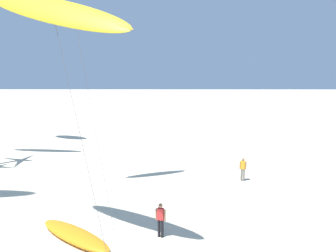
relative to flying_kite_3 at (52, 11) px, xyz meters
The scene contains 4 objects.
flying_kite_3 is the anchor object (origin of this frame).
grounded_kite_0 10.01m from the flying_kite_3, 74.44° to the left, with size 4.46×3.98×0.43m.
person_foreground_walker 10.26m from the flying_kite_3, 14.78° to the left, with size 0.49×0.29×1.67m.
person_near_left 16.65m from the flying_kite_3, 44.39° to the left, with size 0.47×0.30×1.72m.
Camera 1 is at (-1.05, 2.50, 7.82)m, focal length 37.05 mm.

